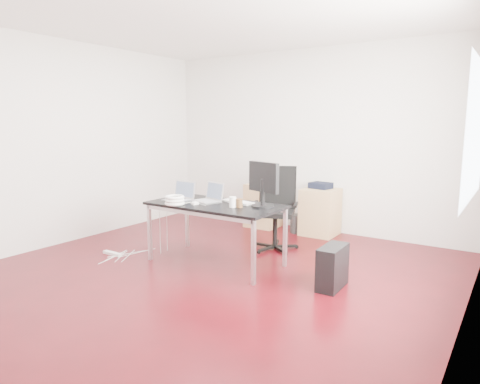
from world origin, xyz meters
The scene contains 18 objects.
room_shell centered at (0.04, 0.00, 1.40)m, with size 5.00×5.00×5.00m.
desk centered at (-0.17, 0.29, 0.68)m, with size 1.60×0.80×0.73m.
office_chair centered at (0.11, 1.26, 0.61)m, with size 0.62×0.64×1.08m.
filing_cabinet_left centered at (-0.65, 2.23, 0.35)m, with size 0.50×0.50×0.70m, color tan.
filing_cabinet_right centered at (0.33, 2.23, 0.35)m, with size 0.50×0.50×0.70m, color tan.
pc_tower centered at (1.29, 0.32, 0.22)m, with size 0.20×0.45×0.44m, color black.
wastebasket centered at (0.01, 2.15, 0.14)m, with size 0.24×0.24×0.28m, color black.
power_strip centered at (-1.48, -0.19, 0.02)m, with size 0.30×0.06×0.04m, color white.
laptop_left centered at (-0.68, 0.24, 0.79)m, with size 0.34×0.26×0.23m.
laptop_right centered at (-0.32, 0.36, 0.79)m, with size 0.39×0.34×0.23m.
monitor centered at (0.39, 0.44, 1.01)m, with size 0.44×0.26×0.51m.
keyboard centered at (0.01, 0.48, 0.74)m, with size 0.44×0.14×0.02m, color white.
cup_white centered at (0.12, 0.22, 0.79)m, with size 0.08×0.08×0.12m, color white.
cup_brown centered at (0.19, 0.25, 0.78)m, with size 0.08×0.08×0.10m, color brown.
cable_coil centered at (-0.53, -0.03, 0.78)m, with size 0.24×0.24×0.11m.
power_adapter centered at (-0.35, 0.12, 0.74)m, with size 0.07×0.07×0.03m, color white.
speaker centered at (-0.72, 2.22, 0.79)m, with size 0.09×0.08×0.18m, color #9E9E9E.
navy_garment centered at (0.31, 2.27, 0.74)m, with size 0.30×0.24×0.09m, color black.
Camera 1 is at (2.82, -3.69, 1.67)m, focal length 32.00 mm.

